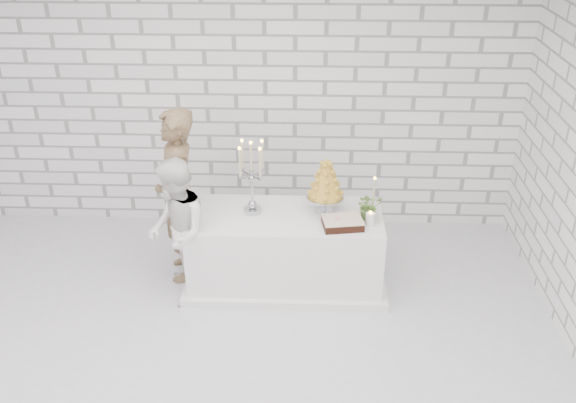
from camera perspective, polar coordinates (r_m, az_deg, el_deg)
The scene contains 11 objects.
ground at distance 5.39m, azimuth -7.03°, elevation -14.70°, with size 6.00×5.00×0.01m, color silver.
wall_back at distance 6.80m, azimuth -4.67°, elevation 9.50°, with size 6.00×0.01×3.00m, color white.
cake_table at distance 6.12m, azimuth -0.21°, elevation -4.29°, with size 1.80×0.80×0.75m, color white.
groom at distance 6.11m, azimuth -9.80°, elevation 0.48°, with size 0.63×0.41×1.72m, color brown.
bride at distance 5.83m, azimuth -9.89°, elevation -2.75°, with size 0.68×0.53×1.40m, color white.
candelabra at distance 5.82m, azimuth -3.27°, elevation 2.14°, with size 0.29×0.29×0.72m, color #A5A6B0, non-canonical shape.
croquembouche at distance 5.85m, azimuth 3.38°, elevation 1.42°, with size 0.36×0.36×0.55m, color olive, non-canonical shape.
chocolate_cake at distance 5.74m, azimuth 4.90°, elevation -1.91°, with size 0.35×0.25×0.08m, color black.
pillar_candle at distance 5.78m, azimuth 7.34°, elevation -1.56°, with size 0.08×0.08×0.12m, color white.
extra_taper at distance 5.99m, azimuth 7.67°, elevation 0.61°, with size 0.06×0.06×0.32m, color #C0BB8F.
flowers at distance 5.85m, azimuth 7.26°, elevation -0.40°, with size 0.23×0.20×0.26m, color #50813C.
Camera 1 is at (0.78, -3.92, 3.62)m, focal length 39.80 mm.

